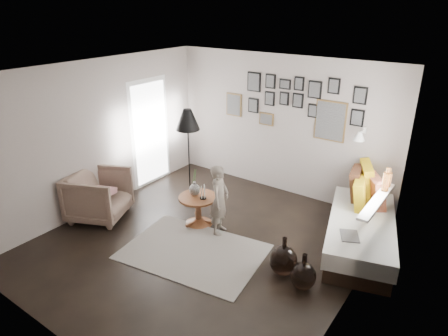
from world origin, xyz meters
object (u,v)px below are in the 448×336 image
Objects in this scene: armchair at (99,195)px; child at (220,200)px; pedestal_table at (198,211)px; vase at (195,187)px; magazine_basket at (97,206)px; daybed at (363,226)px; demijohn_large at (283,260)px; demijohn_small at (303,276)px; floor_lamp at (188,123)px.

child is at bearing -92.07° from armchair.
pedestal_table is 1.40× the size of vase.
pedestal_table is 1.77m from magazine_basket.
magazine_basket is (-0.07, -0.01, -0.23)m from armchair.
child is (-1.97, -0.96, 0.26)m from daybed.
demijohn_large reaches higher than magazine_basket.
magazine_basket is at bearing -172.49° from demijohn_large.
magazine_basket is at bearing -172.22° from daybed.
pedestal_table is at bearing 166.87° from demijohn_small.
pedestal_table is 0.36× the size of floor_lamp.
pedestal_table is 1.11× the size of demijohn_large.
armchair is at bearing 96.41° from child.
magazine_basket is at bearing 96.01° from child.
armchair is at bearing -149.83° from vase.
demijohn_small is (-0.29, -1.45, -0.13)m from daybed.
pedestal_table is at bearing -85.90° from armchair.
demijohn_large reaches higher than pedestal_table.
demijohn_large is (-0.64, -1.33, -0.10)m from daybed.
pedestal_table is at bearing 72.40° from child.
demijohn_small is at bearing -13.13° from pedestal_table.
magazine_basket is 0.34× the size of child.
armchair reaches higher than pedestal_table.
armchair is (-1.42, -0.83, -0.22)m from vase.
demijohn_large is at bearing -106.66° from armchair.
demijohn_large is (1.78, -0.38, -0.01)m from pedestal_table.
vase is at bearing 70.53° from child.
floor_lamp is (-0.48, 0.44, 0.90)m from vase.
magazine_basket is 0.75× the size of demijohn_small.
floor_lamp reaches higher than magazine_basket.
daybed is 4.43× the size of demijohn_small.
floor_lamp reaches higher than pedestal_table.
demijohn_large is at bearing -12.05° from vase.
floor_lamp is 2.12m from magazine_basket.
vase is at bearing -83.97° from armchair.
daybed is at bearing 20.34° from vase.
child reaches higher than demijohn_small.
vase is 1.66m from armchair.
floor_lamp is (0.94, 1.27, 1.12)m from armchair.
vase is at bearing 165.96° from pedestal_table.
armchair is 0.79× the size of child.
armchair is at bearing -175.11° from demijohn_small.
demijohn_large is at bearing -19.73° from floor_lamp.
vase is at bearing 167.95° from demijohn_large.
magazine_basket is 2.21m from child.
demijohn_small is at bearing -19.63° from floor_lamp.
floor_lamp reaches higher than child.
floor_lamp is 3.16m from demijohn_small.
pedestal_table is 1.72m from armchair.
pedestal_table is 2.19m from demijohn_small.
demijohn_small is (2.13, -0.50, -0.03)m from pedestal_table.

